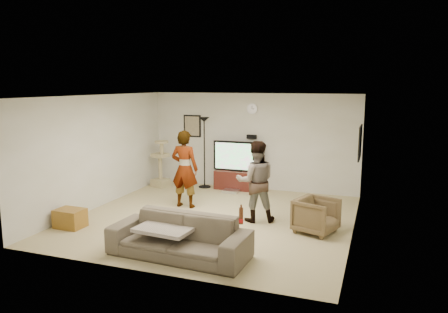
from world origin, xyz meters
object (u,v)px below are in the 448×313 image
(person_left, at_px, (185,169))
(side_table, at_px, (70,218))
(cat_tree, at_px, (160,164))
(sofa, at_px, (179,237))
(tv, at_px, (238,156))
(beer_bottle, at_px, (241,216))
(tv_stand, at_px, (238,180))
(armchair, at_px, (316,216))
(floor_lamp, at_px, (204,153))
(person_right, at_px, (256,181))

(person_left, xyz_separation_m, side_table, (-1.48, -2.04, -0.69))
(cat_tree, relative_size, person_left, 0.72)
(cat_tree, height_order, sofa, cat_tree)
(cat_tree, xyz_separation_m, side_table, (-0.04, -3.58, -0.45))
(tv, xyz_separation_m, side_table, (-2.08, -3.99, -0.70))
(cat_tree, xyz_separation_m, beer_bottle, (3.60, -4.14, 0.16))
(tv, bearing_deg, tv_stand, 0.00)
(tv, bearing_deg, sofa, -83.56)
(tv_stand, xyz_separation_m, sofa, (0.51, -4.55, 0.08))
(tv_stand, distance_m, armchair, 3.60)
(floor_lamp, distance_m, person_left, 1.89)
(cat_tree, height_order, armchair, cat_tree)
(person_left, bearing_deg, sofa, 114.70)
(tv_stand, height_order, person_right, person_right)
(floor_lamp, bearing_deg, armchair, -37.92)
(person_right, bearing_deg, tv_stand, -85.45)
(cat_tree, xyz_separation_m, person_left, (1.44, -1.53, 0.24))
(person_right, bearing_deg, floor_lamp, -69.49)
(floor_lamp, distance_m, beer_bottle, 5.10)
(cat_tree, height_order, person_left, person_left)
(beer_bottle, distance_m, armchair, 2.12)
(tv, relative_size, floor_lamp, 0.70)
(tv, bearing_deg, floor_lamp, -174.39)
(person_right, relative_size, beer_bottle, 6.53)
(armchair, relative_size, side_table, 1.33)
(tv, bearing_deg, beer_bottle, -71.16)
(cat_tree, distance_m, side_table, 3.61)
(sofa, bearing_deg, person_left, 116.00)
(tv, bearing_deg, armchair, -47.88)
(sofa, bearing_deg, side_table, 170.66)
(beer_bottle, bearing_deg, cat_tree, 131.01)
(cat_tree, bearing_deg, armchair, -26.84)
(tv_stand, xyz_separation_m, side_table, (-2.08, -3.99, -0.07))
(person_left, xyz_separation_m, beer_bottle, (2.15, -2.60, -0.08))
(tv, bearing_deg, side_table, -117.56)
(tv_stand, bearing_deg, person_left, -107.13)
(armchair, distance_m, side_table, 4.69)
(person_right, distance_m, beer_bottle, 2.21)
(sofa, bearing_deg, beer_bottle, 2.81)
(tv_stand, relative_size, cat_tree, 0.94)
(sofa, height_order, side_table, sofa)
(tv_stand, bearing_deg, tv, 0.00)
(tv, xyz_separation_m, person_right, (1.16, -2.38, -0.06))
(person_right, height_order, sofa, person_right)
(floor_lamp, xyz_separation_m, cat_tree, (-1.14, -0.33, -0.31))
(sofa, bearing_deg, tv, 99.26)
(tv, relative_size, cat_tree, 1.04)
(person_left, bearing_deg, cat_tree, -45.23)
(floor_lamp, height_order, armchair, floor_lamp)
(beer_bottle, bearing_deg, person_left, 129.60)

